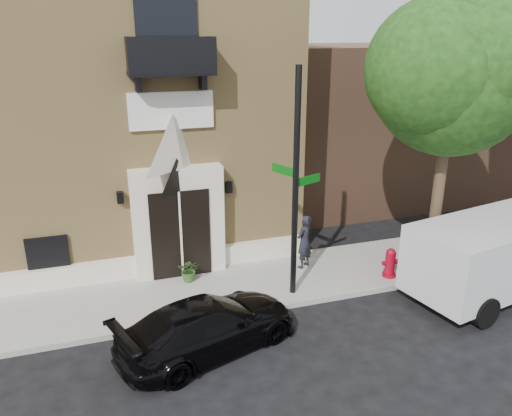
{
  "coord_description": "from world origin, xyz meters",
  "views": [
    {
      "loc": [
        -3.03,
        -10.69,
        6.89
      ],
      "look_at": [
        1.1,
        2.0,
        2.19
      ],
      "focal_mm": 35.0,
      "sensor_mm": 36.0,
      "label": 1
    }
  ],
  "objects_px": {
    "street_sign": "(296,186)",
    "dumpster": "(510,239)",
    "fire_hydrant": "(390,263)",
    "cargo_van": "(504,251)",
    "pedestrian_near": "(304,242)",
    "black_sedan": "(209,326)"
  },
  "relations": [
    {
      "from": "street_sign",
      "to": "dumpster",
      "type": "distance_m",
      "value": 7.66
    },
    {
      "from": "fire_hydrant",
      "to": "cargo_van",
      "type": "bearing_deg",
      "value": -29.84
    },
    {
      "from": "cargo_van",
      "to": "street_sign",
      "type": "bearing_deg",
      "value": 153.76
    },
    {
      "from": "dumpster",
      "to": "pedestrian_near",
      "type": "relative_size",
      "value": 1.35
    },
    {
      "from": "dumpster",
      "to": "fire_hydrant",
      "type": "bearing_deg",
      "value": 157.66
    },
    {
      "from": "fire_hydrant",
      "to": "pedestrian_near",
      "type": "xyz_separation_m",
      "value": [
        -2.14,
        1.35,
        0.4
      ]
    },
    {
      "from": "fire_hydrant",
      "to": "dumpster",
      "type": "height_order",
      "value": "dumpster"
    },
    {
      "from": "black_sedan",
      "to": "fire_hydrant",
      "type": "relative_size",
      "value": 4.9
    },
    {
      "from": "black_sedan",
      "to": "cargo_van",
      "type": "bearing_deg",
      "value": -107.85
    },
    {
      "from": "cargo_van",
      "to": "street_sign",
      "type": "distance_m",
      "value": 6.12
    },
    {
      "from": "street_sign",
      "to": "pedestrian_near",
      "type": "height_order",
      "value": "street_sign"
    },
    {
      "from": "cargo_van",
      "to": "black_sedan",
      "type": "bearing_deg",
      "value": 170.04
    },
    {
      "from": "street_sign",
      "to": "fire_hydrant",
      "type": "relative_size",
      "value": 6.87
    },
    {
      "from": "black_sedan",
      "to": "street_sign",
      "type": "relative_size",
      "value": 0.71
    },
    {
      "from": "dumpster",
      "to": "street_sign",
      "type": "bearing_deg",
      "value": 157.66
    },
    {
      "from": "black_sedan",
      "to": "cargo_van",
      "type": "distance_m",
      "value": 8.36
    },
    {
      "from": "street_sign",
      "to": "dumpster",
      "type": "height_order",
      "value": "street_sign"
    },
    {
      "from": "black_sedan",
      "to": "cargo_van",
      "type": "height_order",
      "value": "cargo_van"
    },
    {
      "from": "black_sedan",
      "to": "fire_hydrant",
      "type": "distance_m",
      "value": 5.99
    },
    {
      "from": "cargo_van",
      "to": "pedestrian_near",
      "type": "xyz_separation_m",
      "value": [
        -4.71,
        2.83,
        -0.24
      ]
    },
    {
      "from": "cargo_van",
      "to": "pedestrian_near",
      "type": "relative_size",
      "value": 3.42
    },
    {
      "from": "black_sedan",
      "to": "dumpster",
      "type": "xyz_separation_m",
      "value": [
        10.01,
        1.61,
        0.18
      ]
    }
  ]
}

